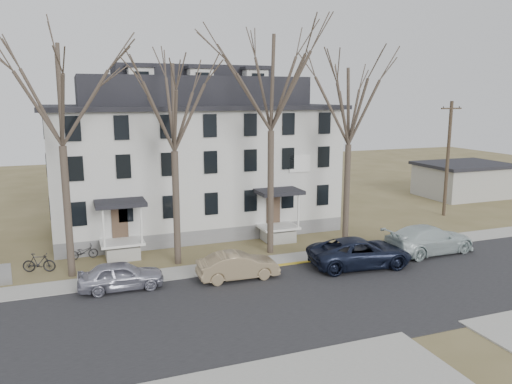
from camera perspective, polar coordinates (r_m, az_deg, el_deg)
name	(u,v)px	position (r m, az deg, el deg)	size (l,w,h in m)	color
ground	(331,317)	(23.69, 8.57, -13.92)	(120.00, 120.00, 0.00)	brown
main_road	(311,300)	(25.30, 6.33, -12.20)	(120.00, 10.00, 0.04)	#27272A
far_sidewalk	(266,263)	(30.40, 1.17, -8.09)	(120.00, 2.00, 0.08)	#A09F97
yellow_curb	(346,258)	(31.76, 10.26, -7.42)	(14.00, 0.25, 0.06)	gold
boarding_house	(193,157)	(37.92, -7.23, 4.00)	(20.80, 12.36, 12.05)	slate
distant_building	(463,180)	(53.94, 22.61, 1.32)	(8.50, 6.50, 3.35)	#A09F97
tree_far_left	(58,87)	(28.48, -21.66, 11.06)	(8.40, 8.40, 13.72)	#473B31
tree_mid_left	(173,101)	(29.04, -9.47, 10.19)	(7.80, 7.80, 12.74)	#473B31
tree_center	(271,76)	(30.80, 1.75, 13.12)	(9.00, 9.00, 14.70)	#473B31
tree_mid_right	(350,101)	(33.26, 10.68, 10.23)	(7.80, 7.80, 12.74)	#473B31
utility_pole_far	(448,158)	(44.09, 21.07, 3.70)	(2.00, 0.28, 9.50)	#3D3023
car_silver	(121,276)	(27.05, -15.17, -9.28)	(1.74, 4.33, 1.47)	#9C9CAE
car_tan	(238,266)	(27.59, -2.08, -8.49)	(1.55, 4.46, 1.47)	#8E7959
car_navy	(360,253)	(30.08, 11.79, -6.84)	(2.80, 6.07, 1.69)	black
car_white	(429,240)	(33.72, 19.17, -5.20)	(2.50, 6.14, 1.78)	silver
bicycle_left	(83,253)	(32.57, -19.12, -6.56)	(0.61, 1.74, 0.91)	black
bicycle_right	(39,263)	(31.15, -23.55, -7.49)	(0.52, 1.84, 1.10)	black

